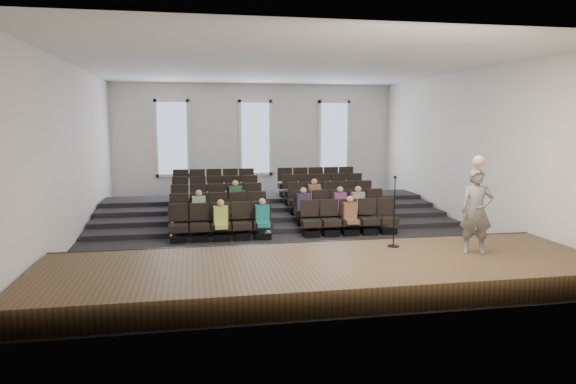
# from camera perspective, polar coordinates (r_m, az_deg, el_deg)

# --- Properties ---
(ground) EXTENTS (14.00, 14.00, 0.00)m
(ground) POSITION_cam_1_polar(r_m,az_deg,el_deg) (15.74, -0.51, -4.61)
(ground) COLOR black
(ground) RESTS_ON ground
(ceiling) EXTENTS (12.00, 14.00, 0.02)m
(ceiling) POSITION_cam_1_polar(r_m,az_deg,el_deg) (15.46, -0.54, 13.84)
(ceiling) COLOR white
(ceiling) RESTS_ON ground
(wall_back) EXTENTS (12.00, 0.04, 5.00)m
(wall_back) POSITION_cam_1_polar(r_m,az_deg,el_deg) (22.34, -3.66, 5.52)
(wall_back) COLOR white
(wall_back) RESTS_ON ground
(wall_front) EXTENTS (12.00, 0.04, 5.00)m
(wall_front) POSITION_cam_1_polar(r_m,az_deg,el_deg) (8.59, 7.62, 1.86)
(wall_front) COLOR white
(wall_front) RESTS_ON ground
(wall_left) EXTENTS (0.04, 14.00, 5.00)m
(wall_left) POSITION_cam_1_polar(r_m,az_deg,el_deg) (15.54, -23.01, 3.93)
(wall_left) COLOR white
(wall_left) RESTS_ON ground
(wall_right) EXTENTS (0.04, 14.00, 5.00)m
(wall_right) POSITION_cam_1_polar(r_m,az_deg,el_deg) (17.48, 19.37, 4.47)
(wall_right) COLOR white
(wall_right) RESTS_ON ground
(stage) EXTENTS (11.80, 3.60, 0.50)m
(stage) POSITION_cam_1_polar(r_m,az_deg,el_deg) (10.85, 4.22, -8.99)
(stage) COLOR #4F3C22
(stage) RESTS_ON ground
(stage_lip) EXTENTS (11.80, 0.06, 0.52)m
(stage_lip) POSITION_cam_1_polar(r_m,az_deg,el_deg) (12.51, 2.15, -6.70)
(stage_lip) COLOR black
(stage_lip) RESTS_ON ground
(risers) EXTENTS (11.80, 4.80, 0.60)m
(risers) POSITION_cam_1_polar(r_m,az_deg,el_deg) (18.78, -2.19, -1.98)
(risers) COLOR black
(risers) RESTS_ON ground
(seating_rows) EXTENTS (6.80, 4.70, 1.67)m
(seating_rows) POSITION_cam_1_polar(r_m,az_deg,el_deg) (17.11, -1.41, -1.29)
(seating_rows) COLOR black
(seating_rows) RESTS_ON ground
(windows) EXTENTS (8.44, 0.10, 3.24)m
(windows) POSITION_cam_1_polar(r_m,az_deg,el_deg) (22.27, -3.64, 6.02)
(windows) COLOR white
(windows) RESTS_ON wall_back
(audience) EXTENTS (5.45, 2.64, 1.10)m
(audience) POSITION_cam_1_polar(r_m,az_deg,el_deg) (15.95, 0.03, -1.47)
(audience) COLOR #BAD655
(audience) RESTS_ON seating_rows
(speaker) EXTENTS (0.80, 0.67, 1.87)m
(speaker) POSITION_cam_1_polar(r_m,az_deg,el_deg) (11.98, 20.21, -2.03)
(speaker) COLOR #64615F
(speaker) RESTS_ON stage
(mic_stand) EXTENTS (0.28, 0.28, 1.66)m
(mic_stand) POSITION_cam_1_polar(r_m,az_deg,el_deg) (12.17, 11.68, -3.68)
(mic_stand) COLOR black
(mic_stand) RESTS_ON stage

